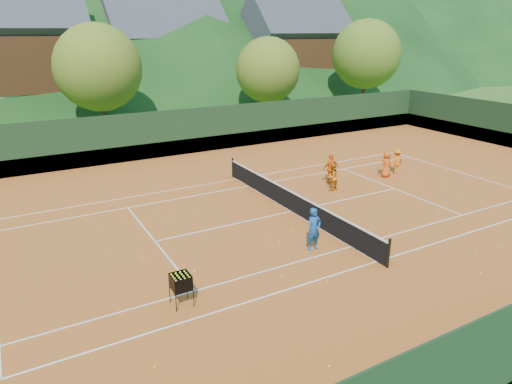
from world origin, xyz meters
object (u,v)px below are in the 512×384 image
coach (314,229)px  student_c (386,164)px  chalet_right (294,53)px  chalet_mid (166,57)px  chalet_left (1,57)px  student_b (331,168)px  ball_hopper (181,283)px  student_d (396,161)px  tennis_net (292,201)px  student_a (332,177)px

coach → student_c: coach is taller
chalet_right → coach: bearing=-122.5°
chalet_mid → chalet_right: size_ratio=1.06×
coach → chalet_left: 34.99m
student_b → ball_hopper: size_ratio=1.62×
chalet_left → student_d: bearing=-56.6°
tennis_net → student_d: bearing=13.1°
student_c → coach: bearing=31.3°
student_a → chalet_left: (-13.41, 28.55, 4.91)m
coach → student_b: (5.51, 6.00, -0.02)m
coach → tennis_net: (1.41, 3.58, -0.33)m
ball_hopper → chalet_left: (-2.98, 34.62, 4.88)m
coach → student_b: size_ratio=1.02×
student_d → student_b: bearing=-7.7°
coach → chalet_right: bearing=54.1°
student_a → student_d: student_d is taller
student_b → chalet_right: (15.90, 27.57, 4.43)m
coach → chalet_right: 40.07m
ball_hopper → chalet_mid: bearing=71.4°
chalet_right → student_b: bearing=-120.0°
student_b → tennis_net: size_ratio=0.13×
student_d → chalet_right: size_ratio=0.12×
chalet_left → chalet_mid: (16.00, 4.00, -0.66)m
student_a → student_b: (0.69, 0.98, 0.09)m
ball_hopper → chalet_right: size_ratio=0.08×
student_d → chalet_mid: chalet_mid is taller
student_a → student_d: 5.08m
student_c → tennis_net: size_ratio=0.12×
student_a → coach: bearing=29.7°
student_a → student_d: (5.05, 0.52, 0.01)m
ball_hopper → chalet_mid: 40.97m
student_b → chalet_mid: 31.90m
student_a → chalet_mid: (2.59, 32.55, 4.25)m
student_b → student_c: bearing=170.4°
student_a → chalet_right: 33.33m
tennis_net → chalet_mid: (6.00, 34.00, 4.47)m
coach → student_d: size_ratio=1.13×
chalet_left → chalet_right: chalet_left is taller
student_c → student_d: size_ratio=1.01×
student_c → ball_hopper: 15.81m
tennis_net → chalet_mid: 34.81m
student_b → coach: bearing=49.3°
ball_hopper → chalet_right: bearing=52.0°
student_a → tennis_net: (-3.41, -1.45, -0.21)m
student_a → student_c: 4.06m
tennis_net → student_c: bearing=13.2°
student_d → ball_hopper: student_d is taller
student_c → chalet_left: size_ratio=0.11×
student_b → chalet_left: (-14.10, 27.57, 4.82)m
student_a → ball_hopper: (-10.42, -6.07, 0.03)m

